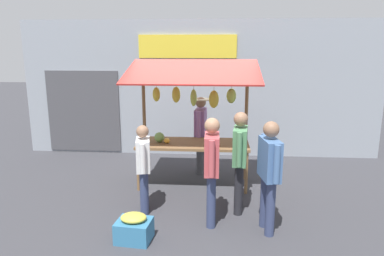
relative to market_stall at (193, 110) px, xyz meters
name	(u,v)px	position (x,y,z in m)	size (l,w,h in m)	color
ground_plane	(193,184)	(0.00, 0.03, -1.54)	(40.00, 40.00, 0.00)	#38383D
street_backdrop	(197,89)	(0.06, -2.16, 0.16)	(9.00, 0.30, 3.40)	#8C939E
market_stall	(193,110)	(0.00, 0.00, 0.00)	(2.50, 1.46, 2.50)	brown
vendor_with_sunhat	(201,128)	(-0.11, -0.72, -0.54)	(0.44, 0.71, 1.69)	#4C4C51
shopper_with_shopping_bag	(143,163)	(0.73, 1.31, -0.69)	(0.30, 0.65, 1.51)	navy
shopper_with_ponytail	(240,154)	(-0.86, 1.17, -0.53)	(0.27, 0.72, 1.72)	#232328
shopper_in_striped_shirt	(212,163)	(-0.41, 1.64, -0.54)	(0.23, 0.72, 1.71)	navy
shopper_in_grey_tee	(269,169)	(-1.26, 1.82, -0.54)	(0.31, 0.71, 1.71)	navy
produce_crate_near	(134,228)	(0.69, 2.26, -1.35)	(0.53, 0.46, 0.42)	teal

